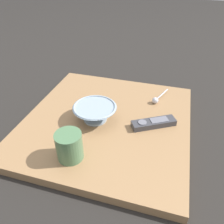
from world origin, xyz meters
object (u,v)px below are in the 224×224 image
cereal_bowl (95,112)px  teaspoon (156,99)px  coffee_mug (69,146)px  tv_remote_near (154,123)px

cereal_bowl → teaspoon: bearing=-138.5°
cereal_bowl → coffee_mug: size_ratio=1.77×
coffee_mug → teaspoon: size_ratio=0.76×
teaspoon → tv_remote_near: size_ratio=0.74×
cereal_bowl → tv_remote_near: 0.22m
teaspoon → cereal_bowl: bearing=41.5°
cereal_bowl → coffee_mug: 0.20m
tv_remote_near → coffee_mug: bearing=44.7°
teaspoon → tv_remote_near: (-0.01, 0.16, -0.00)m
coffee_mug → teaspoon: coffee_mug is taller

